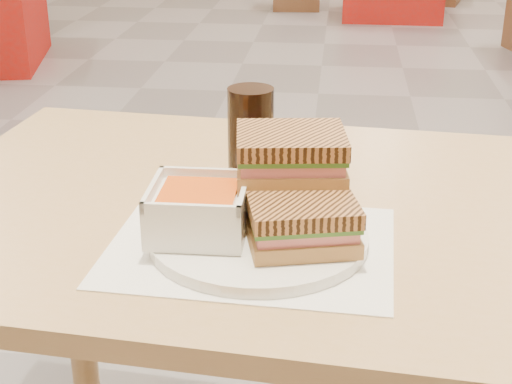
# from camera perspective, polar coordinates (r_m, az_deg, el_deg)

# --- Properties ---
(main_table) EXTENTS (1.26, 0.80, 0.75)m
(main_table) POSITION_cam_1_polar(r_m,az_deg,el_deg) (1.09, 6.19, -6.69)
(main_table) COLOR tan
(main_table) RESTS_ON ground
(tray_liner) EXTENTS (0.36, 0.29, 0.00)m
(tray_liner) POSITION_cam_1_polar(r_m,az_deg,el_deg) (0.93, -0.37, -4.05)
(tray_liner) COLOR white
(tray_liner) RESTS_ON main_table
(plate) EXTENTS (0.27, 0.27, 0.01)m
(plate) POSITION_cam_1_polar(r_m,az_deg,el_deg) (0.93, 0.18, -3.40)
(plate) COLOR white
(plate) RESTS_ON tray_liner
(soup_bowl) EXTENTS (0.12, 0.12, 0.06)m
(soup_bowl) POSITION_cam_1_polar(r_m,az_deg,el_deg) (0.92, -4.30, -1.47)
(soup_bowl) COLOR white
(soup_bowl) RESTS_ON plate
(panini_lower) EXTENTS (0.15, 0.13, 0.06)m
(panini_lower) POSITION_cam_1_polar(r_m,az_deg,el_deg) (0.89, 3.44, -2.20)
(panini_lower) COLOR #BA7F43
(panini_lower) RESTS_ON plate
(panini_upper) EXTENTS (0.15, 0.13, 0.06)m
(panini_upper) POSITION_cam_1_polar(r_m,az_deg,el_deg) (0.95, 2.62, 2.78)
(panini_upper) COLOR #BA7F43
(panini_upper) RESTS_ON panini_lower
(cola_glass) EXTENTS (0.07, 0.07, 0.14)m
(cola_glass) POSITION_cam_1_polar(r_m,az_deg,el_deg) (1.09, -0.40, 4.19)
(cola_glass) COLOR black
(cola_glass) RESTS_ON main_table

